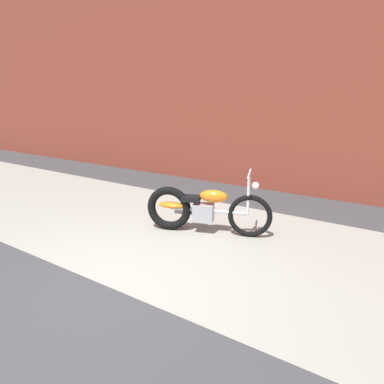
{
  "coord_description": "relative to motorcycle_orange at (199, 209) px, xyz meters",
  "views": [
    {
      "loc": [
        2.56,
        -2.28,
        2.09
      ],
      "look_at": [
        0.06,
        1.65,
        0.75
      ],
      "focal_mm": 30.68,
      "sensor_mm": 36.0,
      "label": 1
    }
  ],
  "objects": [
    {
      "name": "motorcycle_orange",
      "position": [
        0.0,
        0.0,
        0.0
      ],
      "size": [
        1.93,
        0.88,
        1.03
      ],
      "rotation": [
        0.0,
        0.0,
        0.34
      ],
      "color": "black",
      "rests_on": "ground"
    },
    {
      "name": "sidewalk_slab",
      "position": [
        -0.0,
        -0.18,
        -0.4
      ],
      "size": [
        36.0,
        3.5,
        0.01
      ],
      "primitive_type": "cube",
      "color": "gray",
      "rests_on": "ground"
    },
    {
      "name": "brick_building_wall",
      "position": [
        -0.0,
        3.27,
        2.62
      ],
      "size": [
        36.0,
        0.5,
        6.04
      ],
      "primitive_type": "cube",
      "color": "brown",
      "rests_on": "ground"
    },
    {
      "name": "ground_plane",
      "position": [
        -0.0,
        -1.93,
        -0.4
      ],
      "size": [
        80.0,
        80.0,
        0.0
      ],
      "primitive_type": "plane",
      "color": "#38383A"
    }
  ]
}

